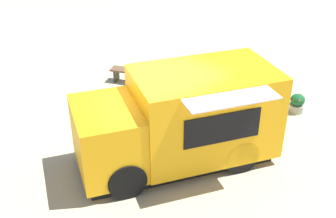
{
  "coord_description": "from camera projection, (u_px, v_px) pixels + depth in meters",
  "views": [
    {
      "loc": [
        -6.39,
        5.84,
        6.16
      ],
      "look_at": [
        -0.21,
        -0.19,
        1.28
      ],
      "focal_mm": 44.88,
      "sensor_mm": 36.0,
      "label": 1
    }
  ],
  "objects": [
    {
      "name": "ground_plane",
      "position": [
        157.0,
        153.0,
        10.56
      ],
      "size": [
        40.0,
        40.0,
        0.0
      ],
      "primitive_type": "plane",
      "color": "#BEB28C"
    },
    {
      "name": "food_truck",
      "position": [
        181.0,
        122.0,
        9.81
      ],
      "size": [
        4.02,
        5.03,
        2.28
      ],
      "color": "#F8A812",
      "rests_on": "ground_plane"
    },
    {
      "name": "planter_flowering_near",
      "position": [
        194.0,
        70.0,
        13.89
      ],
      "size": [
        0.55,
        0.55,
        0.81
      ],
      "color": "#9F9D8C",
      "rests_on": "ground_plane"
    },
    {
      "name": "planter_flowering_far",
      "position": [
        297.0,
        103.0,
        12.23
      ],
      "size": [
        0.43,
        0.43,
        0.58
      ],
      "color": "#9B9E8F",
      "rests_on": "ground_plane"
    },
    {
      "name": "plaza_bench",
      "position": [
        133.0,
        73.0,
        13.91
      ],
      "size": [
        1.52,
        1.09,
        0.46
      ],
      "color": "brown",
      "rests_on": "ground_plane"
    }
  ]
}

